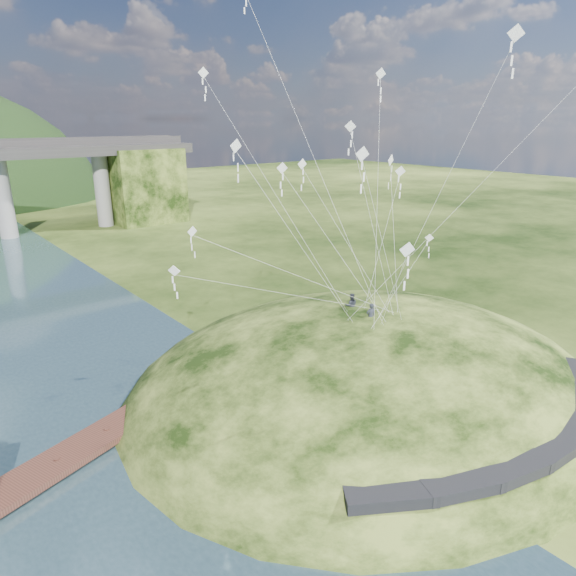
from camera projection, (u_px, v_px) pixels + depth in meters
ground at (299, 438)px, 30.33m from camera, size 320.00×320.00×0.00m
grass_hill at (366, 402)px, 37.06m from camera, size 36.00×32.00×13.00m
footpath at (527, 437)px, 26.95m from camera, size 22.29×5.84×0.83m
wooden_dock at (107, 432)px, 30.08m from camera, size 15.27×7.25×1.09m
kite_flyers at (358, 296)px, 36.72m from camera, size 1.70×3.44×2.00m
kite_swarm at (338, 158)px, 32.03m from camera, size 21.51×17.73×20.24m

